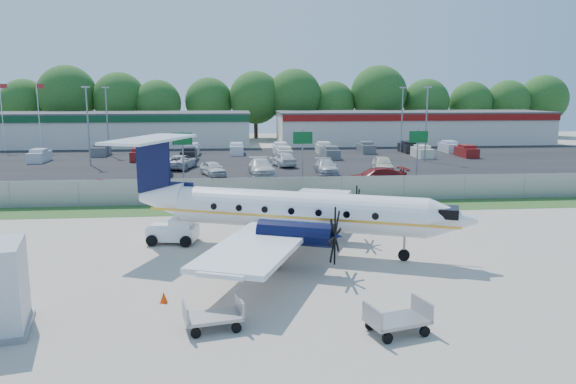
{
  "coord_description": "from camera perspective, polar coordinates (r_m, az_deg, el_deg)",
  "views": [
    {
      "loc": [
        -3.35,
        -28.63,
        8.62
      ],
      "look_at": [
        0.0,
        6.0,
        2.3
      ],
      "focal_mm": 35.0,
      "sensor_mm": 36.0,
      "label": 1
    }
  ],
  "objects": [
    {
      "name": "light_pole_ne",
      "position": [
        70.68,
        13.89,
        7.25
      ],
      "size": [
        0.9,
        0.35,
        9.09
      ],
      "color": "gray",
      "rests_on": "ground"
    },
    {
      "name": "parked_car_c",
      "position": [
        58.15,
        -2.75,
        1.76
      ],
      "size": [
        2.66,
        5.84,
        1.66
      ],
      "primitive_type": "imported",
      "rotation": [
        0.0,
        0.0,
        0.06
      ],
      "color": "silver",
      "rests_on": "ground"
    },
    {
      "name": "parked_car_e",
      "position": [
        60.7,
        9.58,
        1.98
      ],
      "size": [
        2.68,
        5.25,
        1.71
      ],
      "primitive_type": "imported",
      "rotation": [
        0.0,
        0.0,
        -0.13
      ],
      "color": "beige",
      "rests_on": "ground"
    },
    {
      "name": "building_west",
      "position": [
        93.13,
        -18.43,
        6.08
      ],
      "size": [
        46.4,
        12.4,
        5.24
      ],
      "color": "silver",
      "rests_on": "ground"
    },
    {
      "name": "baggage_cart_near",
      "position": [
        21.13,
        -7.61,
        -12.36
      ],
      "size": [
        2.31,
        1.67,
        1.1
      ],
      "color": "gray",
      "rests_on": "ground"
    },
    {
      "name": "parking_lot",
      "position": [
        69.25,
        -2.71,
        3.14
      ],
      "size": [
        170.0,
        32.0,
        0.02
      ],
      "primitive_type": "cube",
      "color": "black",
      "rests_on": "ground"
    },
    {
      "name": "parked_car_b",
      "position": [
        57.96,
        -7.62,
        1.65
      ],
      "size": [
        3.15,
        4.68,
        1.48
      ],
      "primitive_type": "imported",
      "rotation": [
        0.0,
        0.0,
        0.36
      ],
      "color": "silver",
      "rests_on": "ground"
    },
    {
      "name": "parked_car_f",
      "position": [
        63.71,
        -10.83,
        2.33
      ],
      "size": [
        3.83,
        6.06,
        1.56
      ],
      "primitive_type": "imported",
      "rotation": [
        0.0,
        0.0,
        2.91
      ],
      "color": "silver",
      "rests_on": "ground"
    },
    {
      "name": "road_car_mid",
      "position": [
        51.67,
        8.83,
        0.57
      ],
      "size": [
        6.09,
        3.11,
        1.69
      ],
      "primitive_type": "imported",
      "rotation": [
        0.0,
        0.0,
        -1.44
      ],
      "color": "maroon",
      "rests_on": "ground"
    },
    {
      "name": "baggage_cart_far",
      "position": [
        20.97,
        11.05,
        -12.59
      ],
      "size": [
        2.45,
        1.86,
        1.14
      ],
      "color": "gray",
      "rests_on": "ground"
    },
    {
      "name": "tree_line",
      "position": [
        103.05,
        -3.66,
        5.47
      ],
      "size": [
        112.0,
        6.0,
        14.0
      ],
      "primitive_type": null,
      "color": "#215318",
      "rests_on": "ground"
    },
    {
      "name": "flagpole_east",
      "position": [
        88.11,
        -23.97,
        7.48
      ],
      "size": [
        1.06,
        0.12,
        10.0
      ],
      "color": "white",
      "rests_on": "ground"
    },
    {
      "name": "flagpole_west",
      "position": [
        89.8,
        -27.02,
        7.28
      ],
      "size": [
        1.06,
        0.12,
        10.0
      ],
      "color": "white",
      "rests_on": "ground"
    },
    {
      "name": "ground",
      "position": [
        30.09,
        1.11,
        -6.35
      ],
      "size": [
        170.0,
        170.0,
        0.0
      ],
      "primitive_type": "plane",
      "color": "#B6AA9A",
      "rests_on": "ground"
    },
    {
      "name": "grass_verge",
      "position": [
        41.67,
        -0.79,
        -1.63
      ],
      "size": [
        170.0,
        4.0,
        0.02
      ],
      "primitive_type": "cube",
      "color": "#2D561E",
      "rests_on": "ground"
    },
    {
      "name": "sign_mid",
      "position": [
        52.17,
        1.5,
        4.78
      ],
      "size": [
        1.8,
        0.26,
        5.0
      ],
      "color": "gray",
      "rests_on": "ground"
    },
    {
      "name": "road_car_west",
      "position": [
        47.14,
        -16.51,
        -0.67
      ],
      "size": [
        5.52,
        3.66,
        1.49
      ],
      "primitive_type": "imported",
      "rotation": [
        0.0,
        0.0,
        1.23
      ],
      "color": "maroon",
      "rests_on": "ground"
    },
    {
      "name": "sign_left",
      "position": [
        51.99,
        -10.66,
        4.59
      ],
      "size": [
        1.8,
        0.26,
        5.0
      ],
      "color": "gray",
      "rests_on": "ground"
    },
    {
      "name": "parked_car_d",
      "position": [
        59.22,
        3.88,
        1.9
      ],
      "size": [
        2.08,
        5.02,
        1.45
      ],
      "primitive_type": "imported",
      "rotation": [
        0.0,
        0.0,
        -0.01
      ],
      "color": "silver",
      "rests_on": "ground"
    },
    {
      "name": "sign_right",
      "position": [
        54.61,
        13.07,
        4.77
      ],
      "size": [
        1.8,
        0.26,
        5.0
      ],
      "color": "gray",
      "rests_on": "ground"
    },
    {
      "name": "parked_car_a",
      "position": [
        58.54,
        -12.63,
        1.58
      ],
      "size": [
        1.84,
        4.44,
        1.43
      ],
      "primitive_type": "imported",
      "rotation": [
        0.0,
        0.0,
        0.08
      ],
      "color": "navy",
      "rests_on": "ground"
    },
    {
      "name": "perimeter_fence",
      "position": [
        43.43,
        -1.02,
        0.19
      ],
      "size": [
        120.0,
        0.06,
        1.99
      ],
      "color": "gray",
      "rests_on": "ground"
    },
    {
      "name": "pushback_tug",
      "position": [
        32.8,
        -11.4,
        -3.89
      ],
      "size": [
        2.96,
        2.37,
        1.46
      ],
      "color": "white",
      "rests_on": "ground"
    },
    {
      "name": "aircraft",
      "position": [
        30.04,
        0.36,
        -1.84
      ],
      "size": [
        19.32,
        18.78,
        5.96
      ],
      "color": "white",
      "rests_on": "ground"
    },
    {
      "name": "cone_port_wing",
      "position": [
        24.05,
        -12.51,
        -10.41
      ],
      "size": [
        0.32,
        0.32,
        0.46
      ],
      "color": "#EB3B07",
      "rests_on": "ground"
    },
    {
      "name": "building_east",
      "position": [
        95.43,
        12.48,
        6.45
      ],
      "size": [
        44.4,
        12.4,
        5.24
      ],
      "color": "silver",
      "rests_on": "ground"
    },
    {
      "name": "light_pole_sw",
      "position": [
        78.49,
        -17.91,
        7.33
      ],
      "size": [
        0.9,
        0.35,
        9.09
      ],
      "color": "gray",
      "rests_on": "ground"
    },
    {
      "name": "light_pole_nw",
      "position": [
        68.76,
        -19.68,
        6.87
      ],
      "size": [
        0.9,
        0.35,
        9.09
      ],
      "color": "gray",
      "rests_on": "ground"
    },
    {
      "name": "parked_car_g",
      "position": [
        64.71,
        -0.57,
        2.64
      ],
      "size": [
        3.33,
        5.4,
        1.72
      ],
      "primitive_type": "imported",
      "rotation": [
        0.0,
        0.0,
        3.42
      ],
      "color": "silver",
      "rests_on": "ground"
    },
    {
      "name": "cone_starboard_wing",
      "position": [
        44.26,
        -3.62,
        -0.63
      ],
      "size": [
        0.37,
        0.37,
        0.53
      ],
      "color": "#EB3B07",
      "rests_on": "ground"
    },
    {
      "name": "far_parking_rows",
      "position": [
        74.21,
        -2.9,
        3.61
      ],
      "size": [
        56.0,
        10.0,
        1.6
      ],
      "primitive_type": null,
      "color": "gray",
      "rests_on": "ground"
    },
    {
      "name": "access_road",
      "position": [
        48.52,
        -1.48,
        0.07
      ],
      "size": [
        170.0,
        8.0,
        0.02
      ],
      "primitive_type": "cube",
      "color": "black",
      "rests_on": "ground"
    },
    {
      "name": "light_pole_se",
      "position": [
        80.18,
        11.52,
        7.67
      ],
      "size": [
        0.9,
        0.35,
        9.09
      ],
      "color": "gray",
      "rests_on": "ground"
    }
  ]
}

